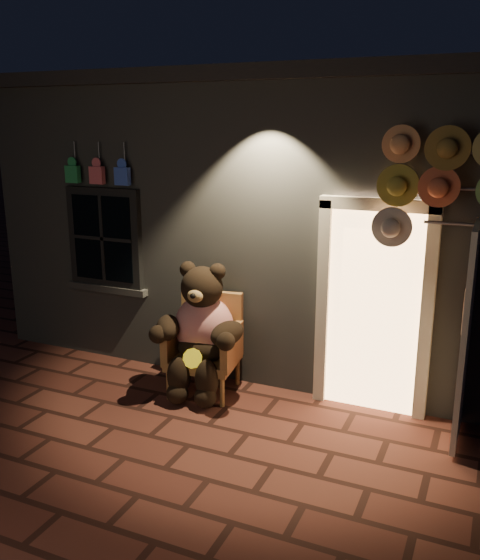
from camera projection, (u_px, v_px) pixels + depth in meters
The scene contains 5 objects.
ground at pixel (188, 445), 5.47m from camera, with size 60.00×60.00×0.00m, color #53281F.
shop_building at pixel (319, 205), 8.55m from camera, with size 7.30×5.95×3.51m.
wicker_armchair at pixel (206, 343), 6.52m from camera, with size 0.82×0.76×1.08m.
teddy_bear at pixel (201, 330), 6.34m from camera, with size 1.05×0.87×1.45m.
hat_rack at pixel (464, 180), 5.16m from camera, with size 1.72×0.22×2.87m.
Camera 1 is at (2.43, -4.28, 2.89)m, focal length 38.00 mm.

